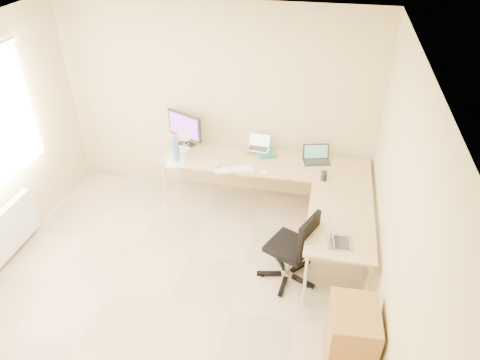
% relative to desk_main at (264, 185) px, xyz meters
% --- Properties ---
extents(floor, '(4.50, 4.50, 0.00)m').
position_rel_desk_main_xyz_m(floor, '(-0.72, -1.85, -0.36)').
color(floor, tan).
rests_on(floor, ground).
extents(ceiling, '(4.50, 4.50, 0.00)m').
position_rel_desk_main_xyz_m(ceiling, '(-0.72, -1.85, 2.24)').
color(ceiling, white).
rests_on(ceiling, ground).
extents(wall_back, '(4.50, 0.00, 4.50)m').
position_rel_desk_main_xyz_m(wall_back, '(-0.72, 0.40, 0.93)').
color(wall_back, beige).
rests_on(wall_back, ground).
extents(wall_right, '(0.00, 4.50, 4.50)m').
position_rel_desk_main_xyz_m(wall_right, '(1.38, -1.85, 0.93)').
color(wall_right, beige).
rests_on(wall_right, ground).
extents(desk_main, '(2.65, 0.70, 0.73)m').
position_rel_desk_main_xyz_m(desk_main, '(0.00, 0.00, 0.00)').
color(desk_main, tan).
rests_on(desk_main, ground).
extents(desk_return, '(0.70, 1.30, 0.73)m').
position_rel_desk_main_xyz_m(desk_return, '(0.98, -1.00, 0.00)').
color(desk_return, tan).
rests_on(desk_return, ground).
extents(monitor, '(0.58, 0.40, 0.48)m').
position_rel_desk_main_xyz_m(monitor, '(-1.13, 0.20, 0.60)').
color(monitor, black).
rests_on(monitor, desk_main).
extents(book_stack, '(0.32, 0.36, 0.05)m').
position_rel_desk_main_xyz_m(book_stack, '(-0.04, 0.20, 0.39)').
color(book_stack, '#1C7B5D').
rests_on(book_stack, desk_main).
extents(laptop_center, '(0.31, 0.25, 0.19)m').
position_rel_desk_main_xyz_m(laptop_center, '(-0.13, 0.20, 0.51)').
color(laptop_center, silver).
rests_on(laptop_center, desk_main).
extents(laptop_black, '(0.39, 0.33, 0.21)m').
position_rel_desk_main_xyz_m(laptop_black, '(0.65, 0.12, 0.47)').
color(laptop_black, black).
rests_on(laptop_black, desk_main).
extents(keyboard, '(0.50, 0.30, 0.02)m').
position_rel_desk_main_xyz_m(keyboard, '(-0.34, -0.30, 0.38)').
color(keyboard, white).
rests_on(keyboard, desk_main).
extents(mouse, '(0.11, 0.08, 0.04)m').
position_rel_desk_main_xyz_m(mouse, '(0.03, -0.30, 0.38)').
color(mouse, white).
rests_on(mouse, desk_main).
extents(mug, '(0.11, 0.11, 0.09)m').
position_rel_desk_main_xyz_m(mug, '(-0.57, -0.30, 0.41)').
color(mug, silver).
rests_on(mug, desk_main).
extents(cd_stack, '(0.17, 0.17, 0.03)m').
position_rel_desk_main_xyz_m(cd_stack, '(-0.59, -0.30, 0.38)').
color(cd_stack, silver).
rests_on(cd_stack, desk_main).
extents(water_bottle, '(0.10, 0.10, 0.32)m').
position_rel_desk_main_xyz_m(water_bottle, '(-1.12, -0.22, 0.53)').
color(water_bottle, '#5275B9').
rests_on(water_bottle, desk_main).
extents(papers, '(0.30, 0.38, 0.01)m').
position_rel_desk_main_xyz_m(papers, '(-1.13, -0.24, 0.37)').
color(papers, white).
rests_on(papers, desk_main).
extents(white_box, '(0.24, 0.19, 0.08)m').
position_rel_desk_main_xyz_m(white_box, '(-1.13, -0.04, 0.40)').
color(white_box, beige).
rests_on(white_box, desk_main).
extents(desk_fan, '(0.22, 0.22, 0.25)m').
position_rel_desk_main_xyz_m(desk_fan, '(-1.13, 0.20, 0.49)').
color(desk_fan, silver).
rests_on(desk_fan, desk_main).
extents(black_cup, '(0.08, 0.08, 0.12)m').
position_rel_desk_main_xyz_m(black_cup, '(0.75, -0.30, 0.43)').
color(black_cup, black).
rests_on(black_cup, desk_main).
extents(laptop_return, '(0.31, 0.26, 0.19)m').
position_rel_desk_main_xyz_m(laptop_return, '(0.97, -1.41, 0.46)').
color(laptop_return, '#B6B6C8').
rests_on(laptop_return, desk_return).
extents(office_chair, '(0.73, 0.73, 0.92)m').
position_rel_desk_main_xyz_m(office_chair, '(0.47, -1.23, 0.14)').
color(office_chair, black).
rests_on(office_chair, ground).
extents(cabinet, '(0.44, 0.53, 0.70)m').
position_rel_desk_main_xyz_m(cabinet, '(1.13, -2.22, -0.01)').
color(cabinet, '#A56040').
rests_on(cabinet, ground).
extents(radiator, '(0.09, 0.80, 0.55)m').
position_rel_desk_main_xyz_m(radiator, '(-2.75, -1.45, -0.02)').
color(radiator, white).
rests_on(radiator, ground).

